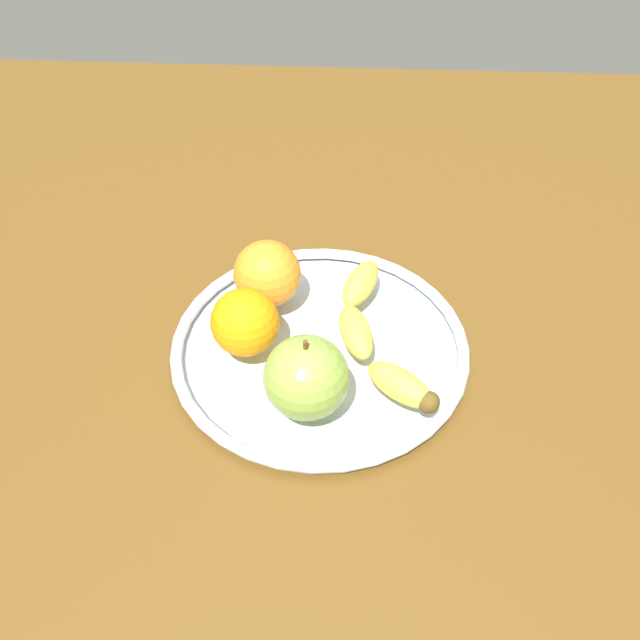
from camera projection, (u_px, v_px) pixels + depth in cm
name	position (u px, v px, depth cm)	size (l,w,h in cm)	color
ground_plane	(320.00, 366.00, 73.36)	(130.75, 130.75, 4.00)	brown
fruit_bowl	(320.00, 347.00, 71.30)	(30.35, 30.35, 1.80)	silver
banana	(373.00, 334.00, 69.24)	(21.11, 10.60, 3.00)	gold
apple	(306.00, 378.00, 62.14)	(7.80, 7.80, 8.60)	#86A942
orange_back_left	(245.00, 322.00, 67.78)	(6.77, 6.77, 6.77)	orange
orange_front_left	(267.00, 274.00, 72.58)	(7.10, 7.10, 7.10)	orange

